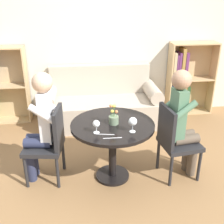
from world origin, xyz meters
TOP-DOWN VIEW (x-y plane):
  - ground_plane at (0.00, 0.00)m, footprint 16.00×16.00m
  - back_wall at (0.00, 1.94)m, footprint 5.20×0.05m
  - round_table at (0.00, 0.00)m, footprint 0.94×0.94m
  - couch at (0.00, 1.52)m, footprint 1.89×0.80m
  - bookshelf_right at (1.48, 1.78)m, footprint 0.80×0.28m
  - chair_left at (-0.71, 0.06)m, footprint 0.47×0.47m
  - chair_right at (0.71, -0.05)m, footprint 0.47×0.47m
  - person_left at (-0.80, 0.08)m, footprint 0.45×0.38m
  - person_right at (0.80, -0.03)m, footprint 0.45×0.38m
  - wine_glass_left at (-0.19, -0.19)m, footprint 0.08×0.08m
  - wine_glass_right at (0.19, -0.21)m, footprint 0.09×0.09m
  - flower_vase at (0.01, -0.00)m, footprint 0.11×0.11m
  - knife_left_setting at (-0.04, -0.32)m, footprint 0.19×0.01m
  - fork_left_setting at (-0.10, -0.24)m, footprint 0.19×0.05m

SIDE VIEW (x-z plane):
  - ground_plane at x=0.00m, z-range 0.00..0.00m
  - couch at x=0.00m, z-range -0.15..0.77m
  - chair_left at x=-0.71m, z-range 0.04..0.94m
  - chair_right at x=0.71m, z-range 0.04..0.94m
  - round_table at x=0.00m, z-range 0.21..0.92m
  - bookshelf_right at x=1.48m, z-range -0.05..1.21m
  - person_right at x=0.80m, z-range 0.05..1.36m
  - person_left at x=-0.80m, z-range 0.06..1.36m
  - knife_left_setting at x=-0.04m, z-range 0.71..0.71m
  - fork_left_setting at x=-0.10m, z-range 0.71..0.71m
  - flower_vase at x=0.01m, z-range 0.66..0.90m
  - wine_glass_left at x=-0.19m, z-range 0.74..0.88m
  - wine_glass_right at x=0.19m, z-range 0.74..0.91m
  - back_wall at x=0.00m, z-range 0.00..2.70m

